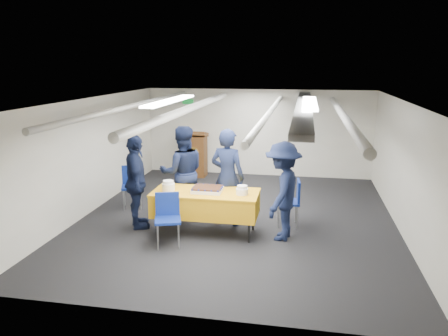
# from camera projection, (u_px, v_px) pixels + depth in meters

# --- Properties ---
(ground) EXTENTS (7.00, 7.00, 0.00)m
(ground) POSITION_uv_depth(u_px,v_px,m) (237.00, 218.00, 8.58)
(ground) COLOR black
(ground) RESTS_ON ground
(room_shell) EXTENTS (6.00, 7.00, 2.30)m
(room_shell) POSITION_uv_depth(u_px,v_px,m) (246.00, 124.00, 8.53)
(room_shell) COLOR silver
(room_shell) RESTS_ON ground
(serving_table) EXTENTS (1.87, 0.83, 0.77)m
(serving_table) POSITION_uv_depth(u_px,v_px,m) (206.00, 203.00, 7.71)
(serving_table) COLOR black
(serving_table) RESTS_ON ground
(sheet_cake) EXTENTS (0.53, 0.41, 0.09)m
(sheet_cake) POSITION_uv_depth(u_px,v_px,m) (207.00, 189.00, 7.64)
(sheet_cake) COLOR white
(sheet_cake) RESTS_ON serving_table
(plate_stack_left) EXTENTS (0.23, 0.23, 0.18)m
(plate_stack_left) POSITION_uv_depth(u_px,v_px,m) (168.00, 186.00, 7.71)
(plate_stack_left) COLOR white
(plate_stack_left) RESTS_ON serving_table
(plate_stack_right) EXTENTS (0.21, 0.21, 0.16)m
(plate_stack_right) POSITION_uv_depth(u_px,v_px,m) (242.00, 190.00, 7.48)
(plate_stack_right) COLOR white
(plate_stack_right) RESTS_ON serving_table
(podium) EXTENTS (0.62, 0.53, 1.25)m
(podium) POSITION_uv_depth(u_px,v_px,m) (196.00, 154.00, 11.63)
(podium) COLOR brown
(podium) RESTS_ON ground
(chair_near) EXTENTS (0.53, 0.53, 0.87)m
(chair_near) POSITION_uv_depth(u_px,v_px,m) (168.00, 213.00, 7.26)
(chair_near) COLOR gray
(chair_near) RESTS_ON ground
(chair_right) EXTENTS (0.45, 0.45, 0.87)m
(chair_right) POSITION_uv_depth(u_px,v_px,m) (292.00, 198.00, 8.09)
(chair_right) COLOR gray
(chair_right) RESTS_ON ground
(chair_left) EXTENTS (0.54, 0.54, 0.87)m
(chair_left) POSITION_uv_depth(u_px,v_px,m) (132.00, 182.00, 9.17)
(chair_left) COLOR gray
(chair_left) RESTS_ON ground
(sailor_a) EXTENTS (0.75, 0.59, 1.82)m
(sailor_a) POSITION_uv_depth(u_px,v_px,m) (227.00, 177.00, 8.09)
(sailor_a) COLOR black
(sailor_a) RESTS_ON ground
(sailor_b) EXTENTS (1.07, 0.95, 1.81)m
(sailor_b) POSITION_uv_depth(u_px,v_px,m) (182.00, 172.00, 8.44)
(sailor_b) COLOR black
(sailor_b) RESTS_ON ground
(sailor_c) EXTENTS (0.82, 1.10, 1.73)m
(sailor_c) POSITION_uv_depth(u_px,v_px,m) (136.00, 182.00, 7.90)
(sailor_c) COLOR black
(sailor_c) RESTS_ON ground
(sailor_d) EXTENTS (0.84, 1.20, 1.70)m
(sailor_d) POSITION_uv_depth(u_px,v_px,m) (282.00, 191.00, 7.40)
(sailor_d) COLOR black
(sailor_d) RESTS_ON ground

